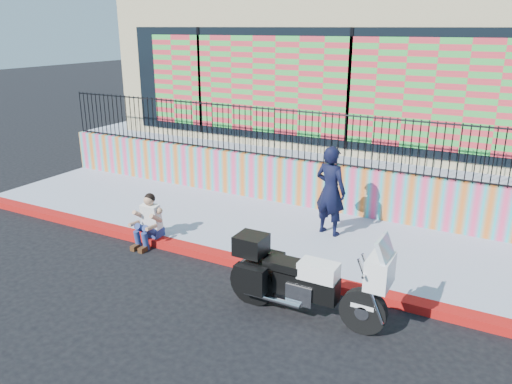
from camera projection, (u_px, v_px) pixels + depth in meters
The scene contains 10 objects.
ground at pixel (268, 272), 9.11m from camera, with size 90.00×90.00×0.00m, color black.
red_curb at pixel (268, 269), 9.08m from camera, with size 16.00×0.30×0.15m, color #A0140B.
sidewalk at pixel (303, 237), 10.46m from camera, with size 16.00×3.00×0.15m, color #99A0B8.
mural_wall at pixel (331, 188), 11.60m from camera, with size 16.00×0.20×1.10m, color #F74176.
metal_fence at pixel (334, 139), 11.23m from camera, with size 15.80×0.04×1.20m, color black, non-canonical shape.
elevated_platform at pixel (387, 147), 15.88m from camera, with size 16.00×10.00×1.25m, color #99A0B8.
storefront_building at pixel (392, 62), 14.87m from camera, with size 14.00×8.06×4.00m.
police_motorcycle at pixel (303, 278), 7.55m from camera, with size 2.50×0.83×1.55m.
police_officer at pixel (330, 191), 10.16m from camera, with size 0.68×0.45×1.87m, color black.
seated_man at pixel (147, 225), 10.07m from camera, with size 0.54×0.71×1.06m.
Camera 1 is at (3.70, -7.30, 4.27)m, focal length 35.00 mm.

